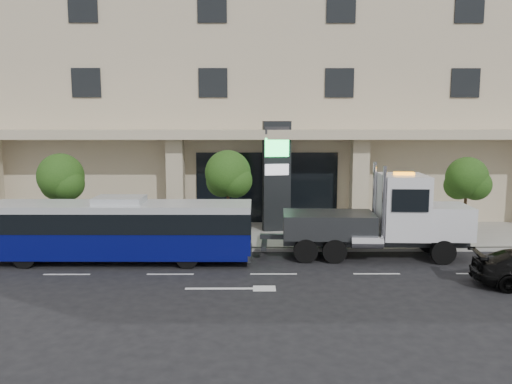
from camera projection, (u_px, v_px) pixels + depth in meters
ground at (272, 263)px, 20.78m from camera, size 120.00×120.00×0.00m
sidewalk at (268, 235)px, 25.72m from camera, size 120.00×6.00×0.15m
curb at (270, 249)px, 22.75m from camera, size 120.00×0.30×0.15m
convention_center at (264, 62)px, 34.68m from camera, size 60.00×17.60×20.00m
tree_left at (61, 180)px, 23.84m from camera, size 2.27×2.20×4.22m
tree_mid at (228, 176)px, 23.88m from camera, size 2.28×2.20×4.38m
tree_right at (467, 181)px, 23.98m from camera, size 2.10×2.00×4.04m
city_bus at (120, 229)px, 20.83m from camera, size 10.98×2.43×2.77m
tow_truck at (384, 219)px, 21.48m from camera, size 8.99×2.59×4.08m
signage_pylon at (277, 176)px, 26.08m from camera, size 1.50×0.75×5.75m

